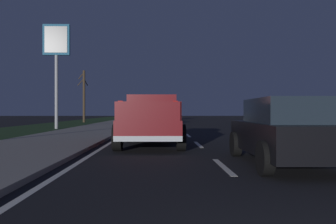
# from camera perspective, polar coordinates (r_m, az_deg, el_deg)

# --- Properties ---
(ground) EXTENTS (144.00, 144.00, 0.00)m
(ground) POSITION_cam_1_polar(r_m,az_deg,el_deg) (29.14, 1.62, -2.36)
(ground) COLOR black
(sidewalk_shoulder) EXTENTS (108.00, 4.00, 0.12)m
(sidewalk_shoulder) POSITION_cam_1_polar(r_m,az_deg,el_deg) (29.42, -9.55, -2.22)
(sidewalk_shoulder) COLOR gray
(sidewalk_shoulder) RESTS_ON ground
(grass_verge) EXTENTS (108.00, 6.00, 0.01)m
(grass_verge) POSITION_cam_1_polar(r_m,az_deg,el_deg) (30.55, -18.88, -2.24)
(grass_verge) COLOR #1E3819
(grass_verge) RESTS_ON ground
(lane_markings) EXTENTS (108.00, 3.54, 0.01)m
(lane_markings) POSITION_cam_1_polar(r_m,az_deg,el_deg) (31.22, -3.25, -2.19)
(lane_markings) COLOR silver
(lane_markings) RESTS_ON ground
(pickup_truck) EXTENTS (5.44, 2.32, 1.87)m
(pickup_truck) POSITION_cam_1_polar(r_m,az_deg,el_deg) (13.22, -2.64, -1.35)
(pickup_truck) COLOR maroon
(pickup_truck) RESTS_ON ground
(sedan_black) EXTENTS (4.44, 2.09, 1.54)m
(sedan_black) POSITION_cam_1_polar(r_m,az_deg,el_deg) (8.67, 18.68, -2.93)
(sedan_black) COLOR black
(sedan_black) RESTS_ON ground
(sedan_blue) EXTENTS (4.42, 2.05, 1.54)m
(sedan_blue) POSITION_cam_1_polar(r_m,az_deg,el_deg) (41.40, -1.68, -0.55)
(sedan_blue) COLOR navy
(sedan_blue) RESTS_ON ground
(sedan_silver) EXTENTS (4.45, 2.10, 1.54)m
(sedan_silver) POSITION_cam_1_polar(r_m,az_deg,el_deg) (34.70, -1.34, -0.67)
(sedan_silver) COLOR #B2B5BA
(sedan_silver) RESTS_ON ground
(gas_price_sign) EXTENTS (0.27, 1.90, 7.47)m
(gas_price_sign) POSITION_cam_1_polar(r_m,az_deg,el_deg) (26.77, -17.58, 9.53)
(gas_price_sign) COLOR #99999E
(gas_price_sign) RESTS_ON ground
(bare_tree_far) EXTENTS (0.92, 1.12, 5.94)m
(bare_tree_far) POSITION_cam_1_polar(r_m,az_deg,el_deg) (41.51, -13.43, 2.64)
(bare_tree_far) COLOR #423323
(bare_tree_far) RESTS_ON ground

